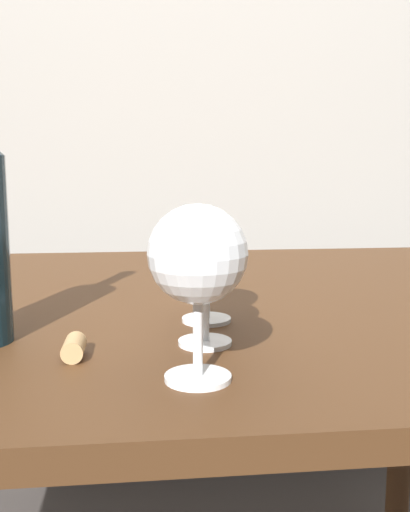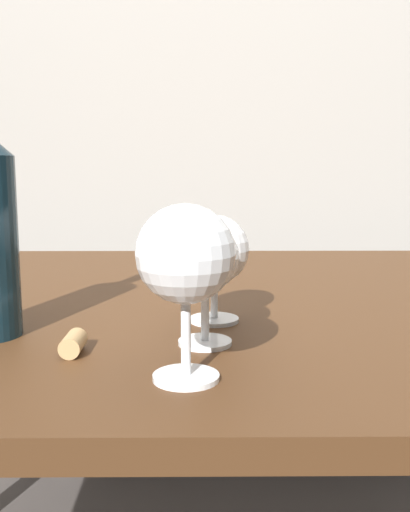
{
  "view_description": "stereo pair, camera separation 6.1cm",
  "coord_description": "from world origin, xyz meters",
  "px_view_note": "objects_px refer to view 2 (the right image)",
  "views": [
    {
      "loc": [
        -0.02,
        -0.85,
        0.92
      ],
      "look_at": [
        0.05,
        -0.25,
        0.83
      ],
      "focal_mm": 40.38,
      "sensor_mm": 36.0,
      "label": 1
    },
    {
      "loc": [
        0.04,
        -0.85,
        0.92
      ],
      "look_at": [
        0.05,
        -0.25,
        0.83
      ],
      "focal_mm": 40.38,
      "sensor_mm": 36.0,
      "label": 2
    }
  ],
  "objects_px": {
    "wine_glass_chardonnay": "(185,257)",
    "wine_glass_amber": "(205,261)",
    "wine_glass_merlot": "(214,251)",
    "cork": "(73,343)"
  },
  "relations": [
    {
      "from": "wine_glass_merlot",
      "to": "cork",
      "type": "height_order",
      "value": "wine_glass_merlot"
    },
    {
      "from": "wine_glass_chardonnay",
      "to": "wine_glass_merlot",
      "type": "bearing_deg",
      "value": 81.38
    },
    {
      "from": "wine_glass_chardonnay",
      "to": "wine_glass_amber",
      "type": "distance_m",
      "value": 0.11
    },
    {
      "from": "wine_glass_merlot",
      "to": "cork",
      "type": "distance_m",
      "value": 0.21
    },
    {
      "from": "wine_glass_amber",
      "to": "wine_glass_chardonnay",
      "type": "bearing_deg",
      "value": -99.74
    },
    {
      "from": "wine_glass_amber",
      "to": "wine_glass_merlot",
      "type": "distance_m",
      "value": 0.1
    },
    {
      "from": "wine_glass_amber",
      "to": "wine_glass_merlot",
      "type": "relative_size",
      "value": 0.99
    },
    {
      "from": "wine_glass_amber",
      "to": "wine_glass_merlot",
      "type": "height_order",
      "value": "wine_glass_merlot"
    },
    {
      "from": "cork",
      "to": "wine_glass_merlot",
      "type": "bearing_deg",
      "value": 40.15
    },
    {
      "from": "wine_glass_chardonnay",
      "to": "wine_glass_merlot",
      "type": "xyz_separation_m",
      "value": [
        0.03,
        0.2,
        -0.02
      ]
    }
  ]
}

